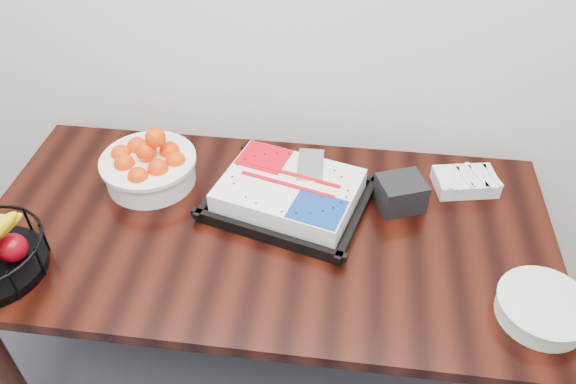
# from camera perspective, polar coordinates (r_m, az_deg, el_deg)

# --- Properties ---
(table) EXTENTS (1.80, 0.90, 0.75)m
(table) POSITION_cam_1_polar(r_m,az_deg,el_deg) (1.84, -2.20, -5.38)
(table) COLOR black
(table) RESTS_ON ground
(cake_tray) EXTENTS (0.57, 0.50, 0.10)m
(cake_tray) POSITION_cam_1_polar(r_m,az_deg,el_deg) (1.82, 0.13, -0.18)
(cake_tray) COLOR black
(cake_tray) RESTS_ON table
(tangerine_bowl) EXTENTS (0.32, 0.32, 0.20)m
(tangerine_bowl) POSITION_cam_1_polar(r_m,az_deg,el_deg) (1.94, -14.03, 3.08)
(tangerine_bowl) COLOR white
(tangerine_bowl) RESTS_ON table
(plate_stack) EXTENTS (0.25, 0.25, 0.06)m
(plate_stack) POSITION_cam_1_polar(r_m,az_deg,el_deg) (1.67, 24.44, -10.70)
(plate_stack) COLOR white
(plate_stack) RESTS_ON table
(fork_bag) EXTENTS (0.22, 0.17, 0.06)m
(fork_bag) POSITION_cam_1_polar(r_m,az_deg,el_deg) (1.99, 17.57, 1.08)
(fork_bag) COLOR silver
(fork_bag) RESTS_ON table
(napkin_box) EXTENTS (0.18, 0.17, 0.10)m
(napkin_box) POSITION_cam_1_polar(r_m,az_deg,el_deg) (1.85, 11.37, -0.12)
(napkin_box) COLOR black
(napkin_box) RESTS_ON table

